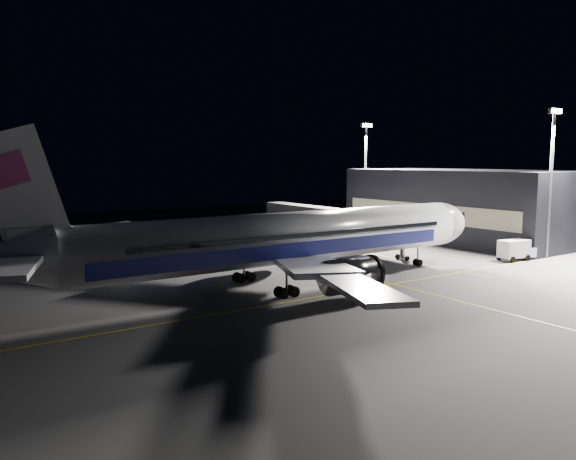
# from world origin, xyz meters

# --- Properties ---
(ground) EXTENTS (200.00, 200.00, 0.00)m
(ground) POSITION_xyz_m (0.00, 0.00, 0.00)
(ground) COLOR #4C4C4F
(ground) RESTS_ON ground
(guide_line_main) EXTENTS (0.25, 80.00, 0.01)m
(guide_line_main) POSITION_xyz_m (10.00, 0.00, 0.01)
(guide_line_main) COLOR gold
(guide_line_main) RESTS_ON ground
(guide_line_cross) EXTENTS (70.00, 0.25, 0.01)m
(guide_line_cross) POSITION_xyz_m (0.00, -6.00, 0.01)
(guide_line_cross) COLOR gold
(guide_line_cross) RESTS_ON ground
(guide_line_side) EXTENTS (0.25, 40.00, 0.01)m
(guide_line_side) POSITION_xyz_m (22.00, 10.00, 0.01)
(guide_line_side) COLOR gold
(guide_line_side) RESTS_ON ground
(airliner) EXTENTS (61.48, 54.22, 16.64)m
(airliner) POSITION_xyz_m (-1.08, 0.00, 5.16)
(airliner) COLOR silver
(airliner) RESTS_ON ground
(terminal) EXTENTS (18.12, 40.00, 12.00)m
(terminal) POSITION_xyz_m (45.98, 14.00, 6.00)
(terminal) COLOR black
(terminal) RESTS_ON ground
(jet_bridge) EXTENTS (3.60, 34.40, 6.30)m
(jet_bridge) POSITION_xyz_m (22.00, 18.06, 4.58)
(jet_bridge) COLOR #B2B2B7
(jet_bridge) RESTS_ON ground
(floodlight_mast_north) EXTENTS (2.40, 0.68, 20.70)m
(floodlight_mast_north) POSITION_xyz_m (40.00, 31.99, 12.37)
(floodlight_mast_north) COLOR #59595E
(floodlight_mast_north) RESTS_ON ground
(floodlight_mast_south) EXTENTS (2.40, 0.67, 20.70)m
(floodlight_mast_south) POSITION_xyz_m (40.00, -6.01, 12.37)
(floodlight_mast_south) COLOR #59595E
(floodlight_mast_south) RESTS_ON ground
(service_truck) EXTENTS (5.76, 2.85, 2.86)m
(service_truck) POSITION_xyz_m (34.71, -4.78, 1.53)
(service_truck) COLOR white
(service_truck) RESTS_ON ground
(baggage_tug) EXTENTS (2.85, 2.59, 1.70)m
(baggage_tug) POSITION_xyz_m (-11.37, 21.30, 0.78)
(baggage_tug) COLOR black
(baggage_tug) RESTS_ON ground
(safety_cone_a) EXTENTS (0.34, 0.34, 0.52)m
(safety_cone_a) POSITION_xyz_m (4.35, 4.89, 0.26)
(safety_cone_a) COLOR #FF620A
(safety_cone_a) RESTS_ON ground
(safety_cone_b) EXTENTS (0.36, 0.36, 0.53)m
(safety_cone_b) POSITION_xyz_m (-2.79, 4.00, 0.27)
(safety_cone_b) COLOR #FF620A
(safety_cone_b) RESTS_ON ground
(safety_cone_c) EXTENTS (0.36, 0.36, 0.53)m
(safety_cone_c) POSITION_xyz_m (-6.43, 4.00, 0.27)
(safety_cone_c) COLOR #FF620A
(safety_cone_c) RESTS_ON ground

